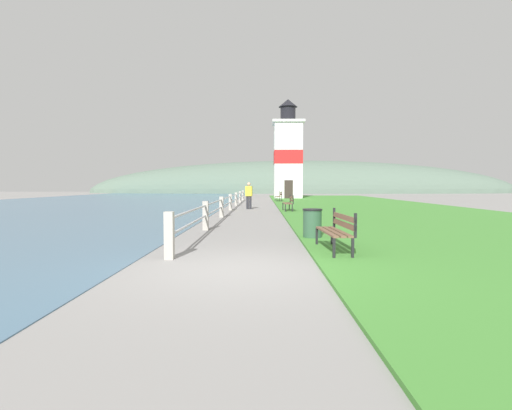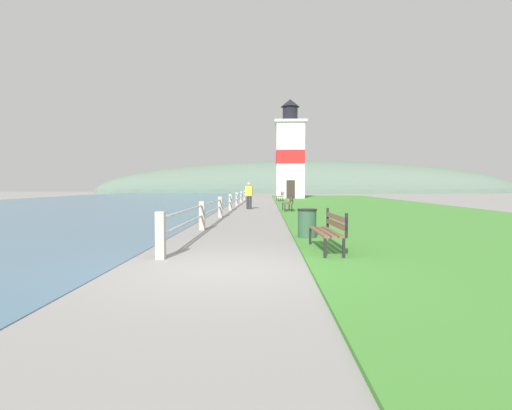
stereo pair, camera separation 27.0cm
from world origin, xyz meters
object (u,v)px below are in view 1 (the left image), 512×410
(park_bench_midway, at_px, (289,202))
(park_bench_far, at_px, (279,196))
(park_bench_near, at_px, (337,229))
(lighthouse, at_px, (288,155))
(trash_bin, at_px, (312,224))
(person_strolling, at_px, (249,195))

(park_bench_midway, xyz_separation_m, park_bench_far, (0.03, 13.39, 0.00))
(park_bench_near, height_order, lighthouse, lighthouse)
(park_bench_far, height_order, lighthouse, lighthouse)
(park_bench_midway, xyz_separation_m, trash_bin, (-0.13, -11.32, -0.11))
(park_bench_near, bearing_deg, trash_bin, -85.96)
(park_bench_midway, relative_size, person_strolling, 1.01)
(park_bench_midway, distance_m, lighthouse, 22.15)
(park_bench_near, distance_m, person_strolling, 16.01)
(lighthouse, bearing_deg, person_strolling, -100.64)
(park_bench_midway, height_order, person_strolling, person_strolling)
(trash_bin, bearing_deg, park_bench_midway, 89.33)
(park_bench_near, distance_m, park_bench_far, 26.89)
(lighthouse, distance_m, person_strolling, 20.09)
(lighthouse, bearing_deg, park_bench_midway, -93.51)
(person_strolling, bearing_deg, trash_bin, -156.53)
(park_bench_far, bearing_deg, park_bench_midway, 86.32)
(park_bench_far, relative_size, lighthouse, 0.16)
(park_bench_midway, bearing_deg, person_strolling, -46.82)
(park_bench_near, relative_size, park_bench_far, 1.07)
(park_bench_near, height_order, person_strolling, person_strolling)
(park_bench_near, relative_size, trash_bin, 2.23)
(lighthouse, height_order, trash_bin, lighthouse)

